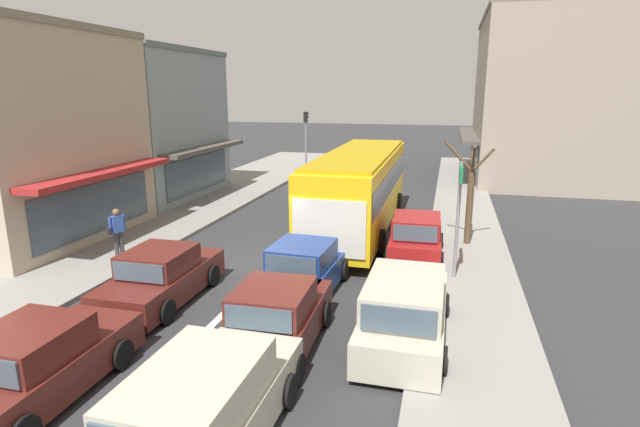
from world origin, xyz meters
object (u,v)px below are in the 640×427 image
Objects in this scene: sedan_adjacent_lane_lead at (274,320)px; directional_road_sign at (460,194)px; pedestrian_with_handbag_near at (117,229)px; parked_hatchback_kerb_second at (416,239)px; sedan_behind_bus_mid at (161,277)px; traffic_light_downstreet at (306,132)px; street_tree_right at (470,198)px; sedan_adjacent_lane_trail at (303,271)px; sedan_queue_gap_filler at (35,366)px; city_bus at (360,185)px; wagon_behind_bus_near at (204,411)px; parked_wagon_kerb_front at (405,311)px.

directional_road_sign is (3.87, 5.17, 2.01)m from sedan_adjacent_lane_lead.
parked_hatchback_kerb_second is at bearing 15.18° from pedestrian_with_handbag_near.
sedan_behind_bus_mid is 1.00× the size of traffic_light_downstreet.
street_tree_right reaches higher than parked_hatchback_kerb_second.
pedestrian_with_handbag_near is at bearing -175.50° from directional_road_sign.
pedestrian_with_handbag_near reaches higher than sedan_adjacent_lane_trail.
city_bus is at bearing 73.59° from sedan_queue_gap_filler.
sedan_adjacent_lane_lead is 8.28m from pedestrian_with_handbag_near.
city_bus is 6.85m from sedan_adjacent_lane_trail.
street_tree_right is 2.34× the size of pedestrian_with_handbag_near.
street_tree_right reaches higher than sedan_queue_gap_filler.
sedan_queue_gap_filler and sedan_adjacent_lane_lead have the same top height.
sedan_adjacent_lane_trail is (3.57, 1.45, 0.00)m from sedan_behind_bus_mid.
traffic_light_downstreet is at bearing 102.59° from wagon_behind_bus_near.
wagon_behind_bus_near reaches higher than sedan_adjacent_lane_lead.
sedan_queue_gap_filler is (-3.75, -12.73, -1.22)m from city_bus.
traffic_light_downstreet reaches higher than pedestrian_with_handbag_near.
sedan_adjacent_lane_trail and sedan_adjacent_lane_lead have the same top height.
city_bus reaches higher than sedan_behind_bus_mid.
parked_wagon_kerb_front is at bearing -34.92° from sedan_adjacent_lane_trail.
sedan_queue_gap_filler is at bearing -85.16° from traffic_light_downstreet.
traffic_light_downstreet reaches higher than parked_hatchback_kerb_second.
parked_hatchback_kerb_second is at bearing 57.59° from sedan_queue_gap_filler.
traffic_light_downstreet is at bearing 126.08° from street_tree_right.
parked_hatchback_kerb_second reaches higher than sedan_adjacent_lane_lead.
sedan_behind_bus_mid is 0.93× the size of parked_wagon_kerb_front.
directional_road_sign is at bearing 24.35° from sedan_behind_bus_mid.
wagon_behind_bus_near is at bearing -109.34° from street_tree_right.
directional_road_sign is at bearing 74.85° from parked_wagon_kerb_front.
parked_hatchback_kerb_second is (2.56, 10.31, -0.04)m from wagon_behind_bus_near.
directional_road_sign is at bearing -61.16° from traffic_light_downstreet.
wagon_behind_bus_near is at bearing -47.26° from pedestrian_with_handbag_near.
traffic_light_downstreet is (-8.38, 15.76, 2.15)m from parked_hatchback_kerb_second.
sedan_adjacent_lane_lead is 23.52m from traffic_light_downstreet.
wagon_behind_bus_near is at bearing -103.93° from parked_hatchback_kerb_second.
parked_wagon_kerb_front is (2.62, -8.83, -1.14)m from city_bus.
traffic_light_downstreet is at bearing 94.84° from sedan_queue_gap_filler.
traffic_light_downstreet is (-2.16, 25.55, 2.19)m from sedan_queue_gap_filler.
parked_wagon_kerb_front is 1.21× the size of parked_hatchback_kerb_second.
traffic_light_downstreet is at bearing 95.32° from sedan_behind_bus_mid.
wagon_behind_bus_near is at bearing -87.36° from sedan_adjacent_lane_trail.
parked_wagon_kerb_front is at bearing -5.62° from sedan_behind_bus_mid.
directional_road_sign is (4.12, 2.03, 2.01)m from sedan_adjacent_lane_trail.
wagon_behind_bus_near and parked_wagon_kerb_front have the same top height.
pedestrian_with_handbag_near reaches higher than parked_wagon_kerb_front.
sedan_adjacent_lane_lead is at bearing -31.36° from pedestrian_with_handbag_near.
sedan_adjacent_lane_trail is at bearing -74.22° from traffic_light_downstreet.
directional_road_sign is (7.48, 8.03, 2.01)m from sedan_queue_gap_filler.
sedan_behind_bus_mid is 0.98× the size of sedan_adjacent_lane_trail.
sedan_adjacent_lane_trail is 4.75m from parked_hatchback_kerb_second.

